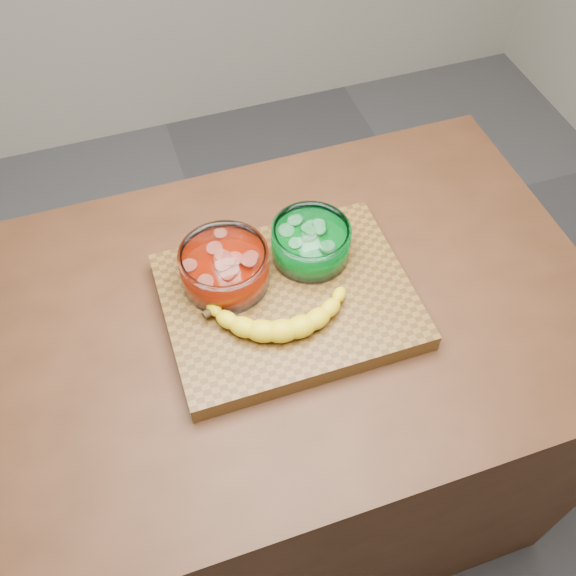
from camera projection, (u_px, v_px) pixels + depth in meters
name	position (u px, v px, depth m)	size (l,w,h in m)	color
ground	(288.00, 480.00, 1.93)	(3.50, 3.50, 0.00)	#525257
counter	(288.00, 413.00, 1.57)	(1.20, 0.80, 0.90)	#482715
cutting_board	(288.00, 301.00, 1.19)	(0.45, 0.35, 0.04)	brown
bowl_red	(225.00, 268.00, 1.17)	(0.16, 0.16, 0.08)	white
bowl_green	(311.00, 242.00, 1.21)	(0.15, 0.15, 0.07)	white
banana	(281.00, 311.00, 1.13)	(0.29, 0.15, 0.04)	yellow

